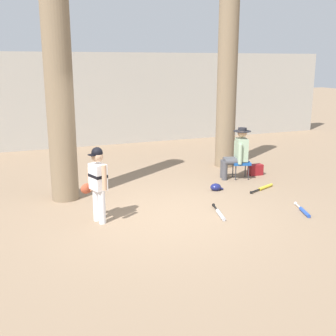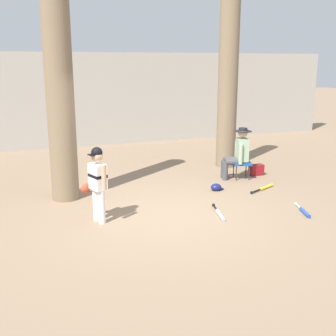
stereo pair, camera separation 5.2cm
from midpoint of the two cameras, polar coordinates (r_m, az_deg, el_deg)
ground_plane at (r=7.64m, az=-0.19°, el=-6.38°), size 60.00×60.00×0.00m
concrete_back_wall at (r=14.03m, az=-10.94°, el=8.95°), size 18.00×0.36×2.96m
tree_near_player at (r=8.39m, az=-14.24°, el=11.56°), size 0.74×0.74×5.44m
tree_behind_spectator at (r=11.04m, az=8.10°, el=9.55°), size 0.74×0.74×4.38m
young_ballplayer at (r=7.23m, az=-9.29°, el=-1.57°), size 0.43×0.57×1.31m
folding_stool at (r=10.06m, az=9.97°, el=0.61°), size 0.50×0.50×0.41m
seated_spectator at (r=9.98m, az=9.49°, el=2.14°), size 0.68×0.53×1.20m
handbag_beside_stool at (r=10.49m, az=11.88°, el=-0.25°), size 0.35×0.19×0.26m
bat_blue_youth at (r=8.13m, az=17.90°, el=-5.56°), size 0.30×0.70×0.07m
bat_yellow_trainer at (r=9.40m, az=12.96°, el=-2.59°), size 0.76×0.38×0.07m
bat_aluminum_silver at (r=7.68m, az=7.12°, el=-6.11°), size 0.26×0.77×0.07m
batting_helmet_navy at (r=9.13m, az=6.63°, el=-2.58°), size 0.28×0.21×0.16m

